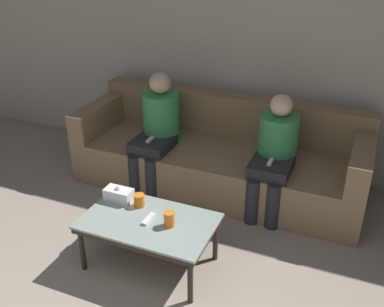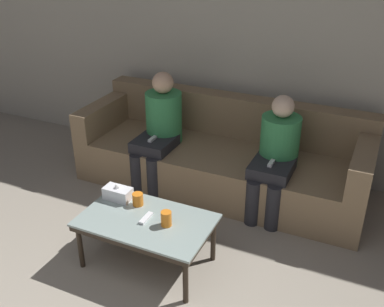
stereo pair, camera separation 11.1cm
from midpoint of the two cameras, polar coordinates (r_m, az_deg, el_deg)
The scene contains 9 objects.
wall_back at distance 4.58m, azimuth 7.52°, elevation 13.63°, with size 12.00×0.06×2.60m.
couch at distance 4.44m, azimuth 4.56°, elevation -0.47°, with size 2.78×0.96×0.84m.
coffee_table at distance 3.38m, azimuth -4.87°, elevation -8.90°, with size 0.98×0.59×0.41m.
cup_near_left at distance 3.49m, azimuth -5.99°, elevation -5.81°, with size 0.08×0.08×0.10m.
cup_near_right at distance 3.25m, azimuth -2.31°, elevation -8.28°, with size 0.08×0.08×0.11m.
tissue_box at distance 3.58m, azimuth -8.52°, elevation -5.02°, with size 0.22×0.12×0.13m.
game_remote at distance 3.35m, azimuth -4.91°, elevation -8.18°, with size 0.04×0.15×0.02m.
seated_person_left_end at distance 4.36m, azimuth -3.37°, elevation 3.45°, with size 0.35×0.64×1.12m.
seated_person_mid_left at distance 4.00m, azimuth 11.42°, elevation 0.17°, with size 0.35×0.64×1.06m.
Camera 2 is at (1.38, -0.81, 2.34)m, focal length 42.00 mm.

